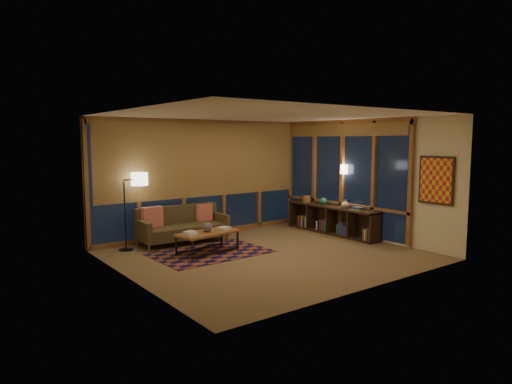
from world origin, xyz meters
TOP-DOWN VIEW (x-y plane):
  - floor at (0.00, 0.00)m, footprint 5.50×5.00m
  - ceiling at (0.00, 0.00)m, footprint 5.50×5.00m
  - walls at (0.00, 0.00)m, footprint 5.51×5.01m
  - window_wall_back at (0.00, 2.43)m, footprint 5.30×0.16m
  - window_wall_right at (2.68, 0.60)m, footprint 0.16×3.70m
  - wall_art at (2.71, -1.85)m, footprint 0.06×0.74m
  - wall_sconce at (2.62, 0.45)m, footprint 0.12×0.18m
  - sofa at (-0.83, 1.91)m, footprint 1.94×0.84m
  - pillow_left at (-1.46, 2.12)m, footprint 0.48×0.21m
  - pillow_right at (-0.21, 2.08)m, footprint 0.39×0.15m
  - area_rug at (-0.83, 0.80)m, footprint 2.27×1.55m
  - coffee_table at (-0.86, 0.83)m, footprint 1.35×0.79m
  - book_stack_a at (-1.28, 0.78)m, footprint 0.27×0.24m
  - book_stack_b at (-0.46, 0.88)m, footprint 0.31×0.28m
  - ceramic_pot at (-0.86, 0.84)m, footprint 0.26×0.26m
  - floor_lamp at (-2.08, 2.04)m, footprint 0.58×0.44m
  - bookshelf at (2.49, 0.70)m, footprint 0.40×2.66m
  - basket at (2.47, 1.56)m, footprint 0.25×0.25m
  - teal_bowl at (2.49, 0.98)m, footprint 0.19×0.19m
  - vase at (2.49, 0.28)m, footprint 0.24×0.24m
  - shelf_book_stack at (2.49, -0.10)m, footprint 0.22×0.28m

SIDE VIEW (x-z plane):
  - floor at x=0.00m, z-range -0.01..0.01m
  - area_rug at x=-0.83m, z-range 0.00..0.01m
  - coffee_table at x=-0.86m, z-range 0.00..0.42m
  - bookshelf at x=2.49m, z-range 0.00..0.66m
  - sofa at x=-0.83m, z-range 0.00..0.78m
  - book_stack_b at x=-0.46m, z-range 0.42..0.48m
  - book_stack_a at x=-1.28m, z-range 0.42..0.49m
  - ceramic_pot at x=-0.86m, z-range 0.42..0.62m
  - pillow_right at x=-0.21m, z-range 0.39..0.78m
  - pillow_left at x=-1.46m, z-range 0.39..0.86m
  - shelf_book_stack at x=2.49m, z-range 0.66..0.74m
  - basket at x=2.47m, z-range 0.66..0.83m
  - teal_bowl at x=2.49m, z-range 0.66..0.84m
  - vase at x=2.49m, z-range 0.66..0.87m
  - floor_lamp at x=-2.08m, z-range 0.00..1.57m
  - walls at x=0.00m, z-range 0.00..2.70m
  - window_wall_back at x=0.00m, z-range 0.05..2.65m
  - window_wall_right at x=2.68m, z-range 0.05..2.65m
  - wall_art at x=2.71m, z-range 0.98..1.92m
  - wall_sconce at x=2.62m, z-range 1.44..1.66m
  - ceiling at x=0.00m, z-range 2.70..2.71m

